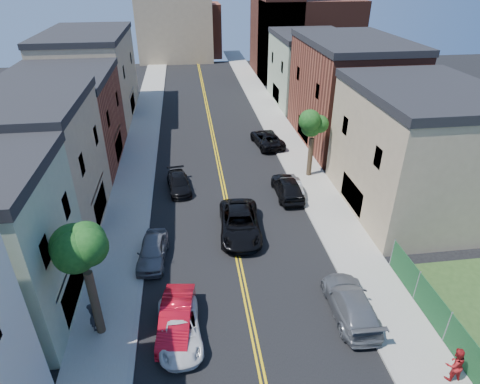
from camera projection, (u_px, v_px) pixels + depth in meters
name	position (u px, v px, depth m)	size (l,w,h in m)	color
sidewalk_left	(141.00, 142.00, 43.66)	(3.20, 100.00, 0.15)	gray
sidewalk_right	(284.00, 135.00, 45.49)	(3.20, 100.00, 0.15)	gray
curb_left	(157.00, 141.00, 43.86)	(0.30, 100.00, 0.15)	gray
curb_right	(268.00, 136.00, 45.29)	(0.30, 100.00, 0.15)	gray
bldg_left_tan_near	(26.00, 170.00, 27.84)	(9.00, 10.00, 9.00)	#998466
bldg_left_brick	(65.00, 123.00, 37.56)	(9.00, 12.00, 8.00)	brown
bldg_left_tan_far	(91.00, 78.00, 49.25)	(9.00, 16.00, 9.50)	#998466
bldg_right_tan	(415.00, 154.00, 30.23)	(9.00, 12.00, 9.00)	#998466
bldg_right_brick	(348.00, 95.00, 42.04)	(9.00, 14.00, 10.00)	brown
bldg_right_palegrn	(309.00, 71.00, 54.47)	(9.00, 12.00, 8.50)	gray
church	(299.00, 31.00, 66.24)	(16.20, 14.20, 22.60)	#4C2319
backdrop_left	(175.00, 28.00, 77.35)	(14.00, 8.00, 12.00)	#998466
backdrop_center	(195.00, 30.00, 81.76)	(10.00, 8.00, 10.00)	brown
fence_right	(466.00, 352.00, 18.90)	(0.04, 15.00, 1.90)	#143F1E
tree_left_mid	(78.00, 230.00, 18.05)	(5.20, 5.20, 9.29)	#322919
tree_right_far	(314.00, 115.00, 34.08)	(4.40, 4.40, 8.03)	#322919
red_sedan	(176.00, 318.00, 21.18)	(1.61, 4.61, 1.52)	red
white_pickup	(180.00, 329.00, 20.69)	(2.14, 4.63, 1.29)	silver
grey_car_left	(153.00, 251.00, 26.16)	(1.74, 4.34, 1.48)	slate
black_car_left	(179.00, 183.00, 34.38)	(1.78, 4.38, 1.27)	black
grey_car_right	(351.00, 303.00, 22.09)	(2.17, 5.34, 1.55)	slate
black_car_right	(288.00, 187.00, 33.37)	(2.00, 4.96, 1.69)	black
silver_car_right	(290.00, 185.00, 33.98)	(1.42, 4.08, 1.35)	#A0A3A7
dark_car_right_far	(267.00, 139.00, 42.72)	(2.53, 5.49, 1.52)	black
black_suv_lane	(240.00, 223.00, 28.71)	(2.80, 6.08, 1.69)	black
pedestrian_left	(93.00, 317.00, 20.96)	(0.62, 0.40, 1.69)	#24252B
pedestrian_right	(455.00, 364.00, 18.36)	(0.92, 0.71, 1.88)	maroon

